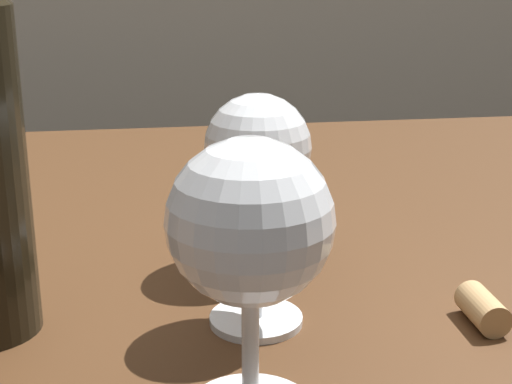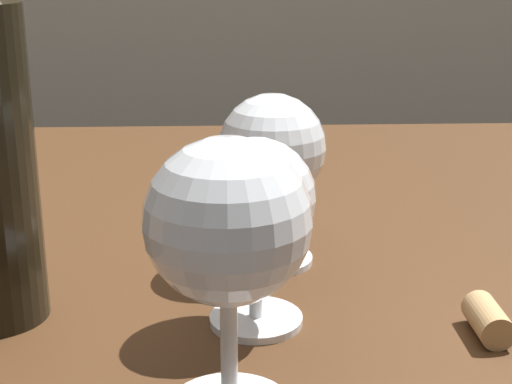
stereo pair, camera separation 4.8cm
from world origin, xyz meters
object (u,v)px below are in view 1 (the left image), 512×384
wine_glass_rose (256,202)px  cork (483,309)px  wine_glass_cabernet (258,151)px  wine_glass_chardonnay (250,230)px

wine_glass_rose → cork: (0.15, -0.02, -0.07)m
wine_glass_rose → wine_glass_cabernet: (0.02, 0.10, 0.01)m
wine_glass_chardonnay → wine_glass_rose: bearing=80.1°
cork → wine_glass_rose: bearing=171.0°
wine_glass_chardonnay → cork: wine_glass_chardonnay is taller
wine_glass_cabernet → cork: (0.13, -0.13, -0.08)m
wine_glass_cabernet → cork: 0.20m
wine_glass_rose → wine_glass_cabernet: size_ratio=0.93×
wine_glass_chardonnay → cork: bearing=26.0°
wine_glass_rose → cork: size_ratio=2.97×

